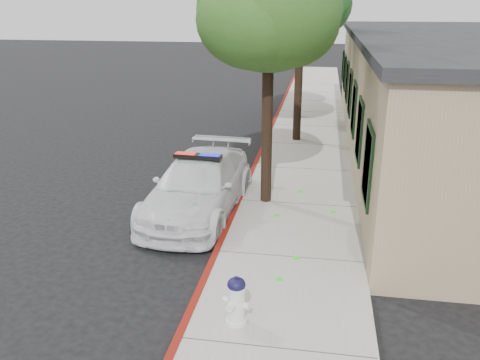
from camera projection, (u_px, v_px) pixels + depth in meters
name	position (u px, v px, depth m)	size (l,w,h in m)	color
ground	(214.00, 257.00, 10.87)	(120.00, 120.00, 0.00)	black
sidewalk	(296.00, 206.00, 13.39)	(3.20, 60.00, 0.15)	#99968B
red_curb	(239.00, 202.00, 13.63)	(0.14, 60.00, 0.16)	maroon
clapboard_building	(454.00, 96.00, 17.50)	(7.30, 20.89, 4.24)	#A18269
police_car	(199.00, 186.00, 12.95)	(2.36, 5.19, 1.59)	silver
fire_hydrant	(236.00, 300.00, 8.26)	(0.49, 0.43, 0.86)	white
street_tree_near	(270.00, 16.00, 11.97)	(3.48, 3.62, 6.38)	black
street_tree_far	(300.00, 26.00, 22.28)	(3.03, 2.84, 5.38)	black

